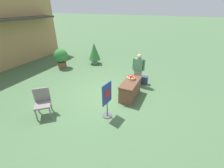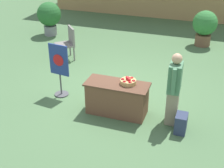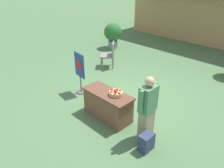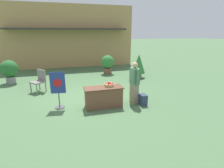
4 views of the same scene
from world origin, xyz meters
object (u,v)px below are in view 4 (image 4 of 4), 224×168
(backpack, at_px, (143,100))
(person_visitor, at_px, (134,83))
(potted_plant_near_left, at_px, (9,70))
(patio_chair, at_px, (39,80))
(apple_basket, at_px, (109,85))
(display_table, at_px, (104,97))
(potted_plant_far_right, at_px, (139,64))
(potted_plant_far_left, at_px, (108,63))
(poster_board, at_px, (58,89))

(backpack, bearing_deg, person_visitor, 130.16)
(person_visitor, xyz_separation_m, potted_plant_near_left, (-5.47, 4.41, -0.07))
(patio_chair, bearing_deg, apple_basket, 96.35)
(display_table, bearing_deg, potted_plant_far_right, 50.11)
(apple_basket, xyz_separation_m, potted_plant_near_left, (-4.45, 4.38, -0.07))
(apple_basket, height_order, backpack, apple_basket)
(apple_basket, xyz_separation_m, patio_chair, (-2.74, 2.47, -0.25))
(potted_plant_far_left, bearing_deg, potted_plant_far_right, -45.02)
(backpack, bearing_deg, potted_plant_near_left, 140.54)
(potted_plant_far_right, bearing_deg, apple_basket, -128.16)
(potted_plant_far_right, bearing_deg, patio_chair, -168.60)
(backpack, distance_m, potted_plant_far_right, 4.27)
(display_table, bearing_deg, person_visitor, 1.81)
(potted_plant_near_left, bearing_deg, patio_chair, -48.16)
(backpack, distance_m, patio_chair, 4.91)
(person_visitor, height_order, patio_chair, person_visitor)
(display_table, bearing_deg, apple_basket, 15.74)
(potted_plant_far_right, xyz_separation_m, potted_plant_near_left, (-7.27, 0.79, -0.07))
(potted_plant_far_left, bearing_deg, backpack, -89.92)
(display_table, xyz_separation_m, patio_chair, (-2.50, 2.54, 0.20))
(poster_board, height_order, potted_plant_near_left, poster_board)
(apple_basket, height_order, potted_plant_far_left, potted_plant_far_left)
(person_visitor, height_order, potted_plant_far_left, person_visitor)
(display_table, bearing_deg, potted_plant_far_left, 73.96)
(display_table, relative_size, patio_chair, 1.38)
(display_table, xyz_separation_m, poster_board, (-1.62, 0.33, 0.35))
(patio_chair, relative_size, potted_plant_far_left, 0.83)
(person_visitor, bearing_deg, apple_basket, -3.31)
(potted_plant_far_left, bearing_deg, person_visitor, -92.74)
(backpack, bearing_deg, potted_plant_far_left, 90.08)
(potted_plant_near_left, bearing_deg, display_table, -46.55)
(patio_chair, bearing_deg, potted_plant_near_left, -89.74)
(display_table, xyz_separation_m, person_visitor, (1.25, 0.04, 0.45))
(apple_basket, distance_m, backpack, 1.45)
(patio_chair, relative_size, potted_plant_near_left, 0.81)
(patio_chair, height_order, potted_plant_far_right, potted_plant_far_right)
(potted_plant_far_right, bearing_deg, poster_board, -144.53)
(apple_basket, relative_size, potted_plant_far_left, 0.28)
(apple_basket, relative_size, potted_plant_near_left, 0.28)
(display_table, height_order, potted_plant_near_left, potted_plant_near_left)
(poster_board, height_order, potted_plant_far_left, poster_board)
(poster_board, xyz_separation_m, potted_plant_far_left, (3.12, 4.89, -0.01))
(backpack, xyz_separation_m, poster_board, (-3.13, 0.59, 0.53))
(potted_plant_far_left, bearing_deg, poster_board, -122.51)
(apple_basket, relative_size, backpack, 0.85)
(poster_board, bearing_deg, person_visitor, 91.49)
(potted_plant_far_right, distance_m, potted_plant_far_left, 2.21)
(apple_basket, xyz_separation_m, potted_plant_far_right, (2.83, 3.60, 0.00))
(display_table, xyz_separation_m, potted_plant_near_left, (-4.21, 4.45, 0.38))
(person_visitor, distance_m, potted_plant_far_right, 4.05)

